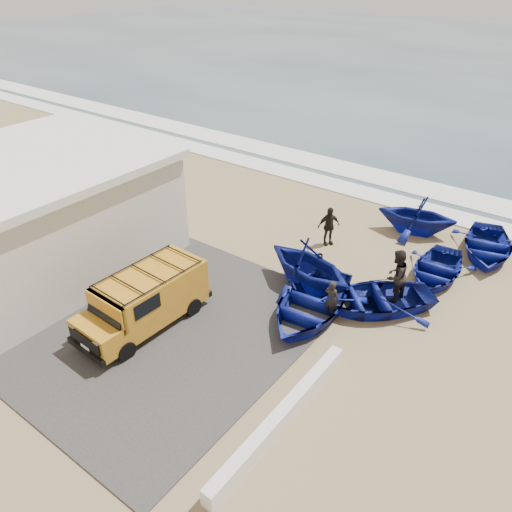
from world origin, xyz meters
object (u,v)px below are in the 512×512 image
Objects in this scene: boat_near_right at (375,298)px; boat_mid_right at (436,269)px; boat_far_left at (417,215)px; boat_far_right at (487,246)px; boat_mid_left at (308,265)px; fisherman_back at (329,226)px; parapet at (282,417)px; building at (30,213)px; fisherman_middle at (396,276)px; van at (146,298)px; fisherman_front at (332,300)px; boat_near_left at (310,304)px.

boat_near_right is 3.38m from boat_mid_right.
boat_far_right is (3.11, -0.11, -0.47)m from boat_far_left.
boat_mid_left is 2.18× the size of fisherman_back.
parapet is 1.60× the size of boat_mid_left.
building reaches higher than fisherman_middle.
boat_near_right is 1.11× the size of boat_mid_left.
van reaches higher than fisherman_front.
fisherman_front is 0.87× the size of fisherman_back.
boat_mid_left is (-0.96, 1.38, 0.52)m from boat_near_left.
parapet is 12.52m from boat_far_left.
building is 1.57× the size of parapet.
boat_mid_left reaches higher than boat_near_right.
boat_mid_left reaches higher than boat_far_left.
boat_mid_left is at bearing -126.94° from fisherman_back.
van is 1.27× the size of boat_mid_right.
boat_mid_left is 6.75m from boat_far_left.
boat_near_left is 2.33m from boat_near_right.
boat_mid_right is (0.79, 9.38, 0.10)m from parapet.
fisherman_back is (-5.73, -3.13, 0.44)m from boat_far_right.
boat_near_right is 6.37m from boat_far_left.
boat_mid_left is 2.51× the size of fisherman_front.
building is 2.59× the size of boat_mid_right.
boat_mid_left is 8.00m from boat_far_right.
boat_near_left is 1.20× the size of boat_mid_left.
boat_near_left is 5.56m from boat_mid_right.
fisherman_middle is at bearing 48.48° from van.
fisherman_back is at bearing 106.16° from boat_near_left.
fisherman_middle is at bearing -54.95° from boat_mid_left.
fisherman_middle is at bearing -82.64° from fisherman_back.
boat_near_right is at bearing 39.02° from boat_near_left.
van is at bearing -32.14° from fisherman_middle.
boat_far_left is at bearing 95.71° from parapet.
boat_mid_left reaches higher than van.
boat_mid_right is 4.69m from fisherman_back.
van is 6.20m from fisherman_front.
fisherman_middle is at bearing 0.68° from boat_far_left.
boat_far_right is (4.70, 6.45, -0.57)m from boat_mid_left.
fisherman_front reaches higher than boat_near_right.
boat_near_left is 3.27m from fisherman_middle.
fisherman_back reaches higher than boat_near_right.
van reaches higher than boat_near_left.
fisherman_middle reaches higher than boat_far_right.
fisherman_middle is (1.27, 2.30, 0.25)m from fisherman_front.
boat_near_left reaches higher than boat_near_right.
building is 2.35× the size of boat_far_right.
boat_far_left is (11.26, 11.44, -1.28)m from building.
fisherman_middle is (2.87, 1.21, 0.01)m from boat_mid_left.
boat_near_right is at bearing -94.28° from fisherman_back.
fisherman_back is at bearing -51.82° from boat_far_left.
building reaches higher than fisherman_front.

